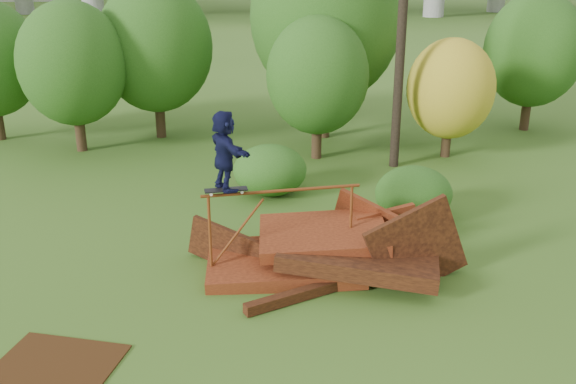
{
  "coord_description": "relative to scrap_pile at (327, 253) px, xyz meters",
  "views": [
    {
      "loc": [
        -1.47,
        -10.32,
        6.15
      ],
      "look_at": [
        -0.8,
        2.0,
        1.6
      ],
      "focal_mm": 40.0,
      "sensor_mm": 36.0,
      "label": 1
    }
  ],
  "objects": [
    {
      "name": "ground",
      "position": [
        0.02,
        -1.55,
        -0.41
      ],
      "size": [
        240.0,
        240.0,
        0.0
      ],
      "primitive_type": "plane",
      "color": "#2D5116",
      "rests_on": "ground"
    },
    {
      "name": "scrap_pile",
      "position": [
        0.0,
        0.0,
        0.0
      ],
      "size": [
        5.82,
        3.5,
        2.25
      ],
      "color": "#43190C",
      "rests_on": "ground"
    },
    {
      "name": "grind_rail",
      "position": [
        -0.92,
        0.03,
        0.93
      ],
      "size": [
        3.18,
        0.55,
        1.81
      ],
      "color": "brown",
      "rests_on": "ground"
    },
    {
      "name": "skateboard",
      "position": [
        -2.02,
        -0.13,
        1.47
      ],
      "size": [
        0.86,
        0.35,
        0.09
      ],
      "rotation": [
        0.0,
        0.0,
        0.15
      ],
      "color": "black",
      "rests_on": "grind_rail"
    },
    {
      "name": "skater",
      "position": [
        -2.02,
        -0.13,
        2.27
      ],
      "size": [
        1.03,
        1.5,
        1.56
      ],
      "primitive_type": "imported",
      "rotation": [
        0.0,
        0.0,
        2.01
      ],
      "color": "#101235",
      "rests_on": "skateboard"
    },
    {
      "name": "flat_plate",
      "position": [
        -4.66,
        -2.97,
        -0.4
      ],
      "size": [
        2.2,
        1.81,
        0.03
      ],
      "primitive_type": "cube",
      "rotation": [
        0.0,
        0.0,
        -0.26
      ],
      "color": "#371E0B",
      "rests_on": "ground"
    },
    {
      "name": "tree_0",
      "position": [
        -7.24,
        9.21,
        2.49
      ],
      "size": [
        3.48,
        3.48,
        4.91
      ],
      "color": "black",
      "rests_on": "ground"
    },
    {
      "name": "tree_1",
      "position": [
        -4.8,
        10.82,
        2.81
      ],
      "size": [
        3.95,
        3.95,
        5.5
      ],
      "color": "black",
      "rests_on": "ground"
    },
    {
      "name": "tree_2",
      "position": [
        0.55,
        7.95,
        2.25
      ],
      "size": [
        3.2,
        3.2,
        4.51
      ],
      "color": "black",
      "rests_on": "ground"
    },
    {
      "name": "tree_3",
      "position": [
        1.07,
        10.52,
        3.79
      ],
      "size": [
        5.18,
        5.18,
        7.19
      ],
      "color": "black",
      "rests_on": "ground"
    },
    {
      "name": "tree_4",
      "position": [
        4.76,
        7.88,
        1.81
      ],
      "size": [
        2.76,
        2.76,
        3.81
      ],
      "color": "black",
      "rests_on": "ground"
    },
    {
      "name": "tree_5",
      "position": [
        8.71,
        11.1,
        2.53
      ],
      "size": [
        3.56,
        3.56,
        5.0
      ],
      "color": "black",
      "rests_on": "ground"
    },
    {
      "name": "shrub_left",
      "position": [
        -1.04,
        4.65,
        0.28
      ],
      "size": [
        2.0,
        1.85,
        1.39
      ],
      "primitive_type": "ellipsoid",
      "color": "#1A4111",
      "rests_on": "ground"
    },
    {
      "name": "shrub_right",
      "position": [
        2.44,
        2.7,
        0.26
      ],
      "size": [
        1.9,
        1.74,
        1.34
      ],
      "primitive_type": "ellipsoid",
      "color": "#1A4111",
      "rests_on": "ground"
    }
  ]
}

